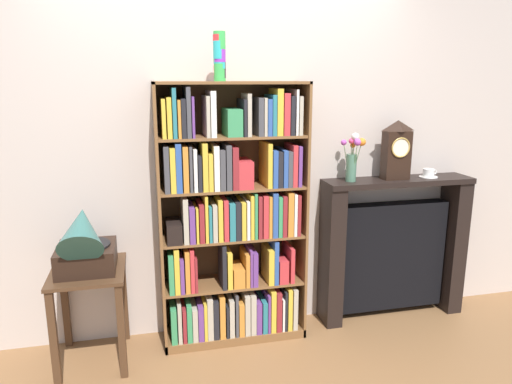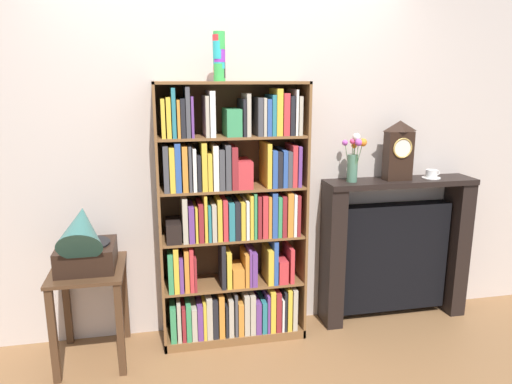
{
  "view_description": "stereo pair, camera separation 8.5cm",
  "coord_description": "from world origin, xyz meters",
  "px_view_note": "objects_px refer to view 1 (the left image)",
  "views": [
    {
      "loc": [
        -0.56,
        -2.96,
        1.81
      ],
      "look_at": [
        0.17,
        0.13,
        1.06
      ],
      "focal_mm": 33.53,
      "sensor_mm": 36.0,
      "label": 1
    },
    {
      "loc": [
        -0.48,
        -2.98,
        1.81
      ],
      "look_at": [
        0.17,
        0.13,
        1.06
      ],
      "focal_mm": 33.53,
      "sensor_mm": 36.0,
      "label": 2
    }
  ],
  "objects_px": {
    "side_table_left": "(90,293)",
    "gramophone": "(84,243)",
    "mantel_clock": "(397,150)",
    "cup_stack": "(219,56)",
    "teacup_with_saucer": "(429,173)",
    "bookshelf": "(233,224)",
    "fireplace_mantel": "(392,249)",
    "flower_vase": "(353,158)"
  },
  "relations": [
    {
      "from": "mantel_clock",
      "to": "teacup_with_saucer",
      "type": "height_order",
      "value": "mantel_clock"
    },
    {
      "from": "gramophone",
      "to": "mantel_clock",
      "type": "relative_size",
      "value": 1.16
    },
    {
      "from": "flower_vase",
      "to": "side_table_left",
      "type": "bearing_deg",
      "value": -176.2
    },
    {
      "from": "bookshelf",
      "to": "teacup_with_saucer",
      "type": "height_order",
      "value": "bookshelf"
    },
    {
      "from": "side_table_left",
      "to": "flower_vase",
      "type": "xyz_separation_m",
      "value": [
        1.83,
        0.12,
        0.79
      ]
    },
    {
      "from": "bookshelf",
      "to": "flower_vase",
      "type": "distance_m",
      "value": 0.97
    },
    {
      "from": "cup_stack",
      "to": "side_table_left",
      "type": "distance_m",
      "value": 1.71
    },
    {
      "from": "bookshelf",
      "to": "fireplace_mantel",
      "type": "height_order",
      "value": "bookshelf"
    },
    {
      "from": "side_table_left",
      "to": "teacup_with_saucer",
      "type": "bearing_deg",
      "value": 3.12
    },
    {
      "from": "side_table_left",
      "to": "gramophone",
      "type": "height_order",
      "value": "gramophone"
    },
    {
      "from": "fireplace_mantel",
      "to": "flower_vase",
      "type": "distance_m",
      "value": 0.82
    },
    {
      "from": "cup_stack",
      "to": "teacup_with_saucer",
      "type": "bearing_deg",
      "value": 2.79
    },
    {
      "from": "side_table_left",
      "to": "mantel_clock",
      "type": "relative_size",
      "value": 1.49
    },
    {
      "from": "flower_vase",
      "to": "teacup_with_saucer",
      "type": "xyz_separation_m",
      "value": [
        0.63,
        0.01,
        -0.14
      ]
    },
    {
      "from": "gramophone",
      "to": "teacup_with_saucer",
      "type": "relative_size",
      "value": 3.64
    },
    {
      "from": "mantel_clock",
      "to": "cup_stack",
      "type": "bearing_deg",
      "value": -176.72
    },
    {
      "from": "bookshelf",
      "to": "mantel_clock",
      "type": "bearing_deg",
      "value": 1.93
    },
    {
      "from": "side_table_left",
      "to": "flower_vase",
      "type": "bearing_deg",
      "value": 3.8
    },
    {
      "from": "fireplace_mantel",
      "to": "bookshelf",
      "type": "bearing_deg",
      "value": -177.01
    },
    {
      "from": "cup_stack",
      "to": "mantel_clock",
      "type": "height_order",
      "value": "cup_stack"
    },
    {
      "from": "bookshelf",
      "to": "gramophone",
      "type": "relative_size",
      "value": 3.59
    },
    {
      "from": "gramophone",
      "to": "flower_vase",
      "type": "relative_size",
      "value": 1.42
    },
    {
      "from": "cup_stack",
      "to": "gramophone",
      "type": "xyz_separation_m",
      "value": [
        -0.87,
        -0.12,
        -1.11
      ]
    },
    {
      "from": "cup_stack",
      "to": "fireplace_mantel",
      "type": "bearing_deg",
      "value": 4.25
    },
    {
      "from": "cup_stack",
      "to": "gramophone",
      "type": "distance_m",
      "value": 1.42
    },
    {
      "from": "cup_stack",
      "to": "side_table_left",
      "type": "height_order",
      "value": "cup_stack"
    },
    {
      "from": "gramophone",
      "to": "bookshelf",
      "type": "bearing_deg",
      "value": 8.97
    },
    {
      "from": "cup_stack",
      "to": "bookshelf",
      "type": "bearing_deg",
      "value": 23.4
    },
    {
      "from": "mantel_clock",
      "to": "teacup_with_saucer",
      "type": "distance_m",
      "value": 0.34
    },
    {
      "from": "side_table_left",
      "to": "gramophone",
      "type": "distance_m",
      "value": 0.36
    },
    {
      "from": "mantel_clock",
      "to": "flower_vase",
      "type": "height_order",
      "value": "mantel_clock"
    },
    {
      "from": "mantel_clock",
      "to": "teacup_with_saucer",
      "type": "bearing_deg",
      "value": 0.48
    },
    {
      "from": "mantel_clock",
      "to": "teacup_with_saucer",
      "type": "xyz_separation_m",
      "value": [
        0.28,
        0.0,
        -0.19
      ]
    },
    {
      "from": "flower_vase",
      "to": "mantel_clock",
      "type": "bearing_deg",
      "value": 1.64
    },
    {
      "from": "teacup_with_saucer",
      "to": "gramophone",
      "type": "bearing_deg",
      "value": -175.49
    },
    {
      "from": "side_table_left",
      "to": "teacup_with_saucer",
      "type": "relative_size",
      "value": 4.65
    },
    {
      "from": "side_table_left",
      "to": "mantel_clock",
      "type": "bearing_deg",
      "value": 3.46
    },
    {
      "from": "bookshelf",
      "to": "mantel_clock",
      "type": "xyz_separation_m",
      "value": [
        1.22,
        0.04,
        0.46
      ]
    },
    {
      "from": "bookshelf",
      "to": "teacup_with_saucer",
      "type": "distance_m",
      "value": 1.53
    },
    {
      "from": "bookshelf",
      "to": "cup_stack",
      "type": "height_order",
      "value": "cup_stack"
    },
    {
      "from": "bookshelf",
      "to": "teacup_with_saucer",
      "type": "bearing_deg",
      "value": 1.66
    },
    {
      "from": "mantel_clock",
      "to": "flower_vase",
      "type": "relative_size",
      "value": 1.22
    }
  ]
}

